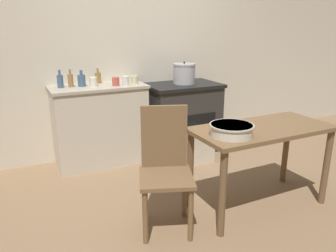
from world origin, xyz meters
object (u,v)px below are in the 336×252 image
(bottle_far_left, at_px, (98,77))
(chair, at_px, (165,166))
(cup_center_right, at_px, (134,80))
(cup_right, at_px, (116,81))
(stove, at_px, (182,117))
(work_table, at_px, (261,140))
(stock_pot, at_px, (184,74))
(mixing_bowl_large, at_px, (231,129))
(cup_mid_right, at_px, (93,82))
(flour_sack, at_px, (200,147))
(cup_center, at_px, (126,81))
(bottle_mid_left, at_px, (82,80))
(bottle_center_left, at_px, (60,81))
(bottle_left, at_px, (71,80))

(bottle_far_left, bearing_deg, chair, -87.34)
(cup_center_right, relative_size, cup_right, 0.97)
(stove, distance_m, work_table, 1.52)
(bottle_far_left, distance_m, cup_center_right, 0.42)
(stock_pot, xyz_separation_m, mixing_bowl_large, (-0.45, -1.58, -0.20))
(chair, bearing_deg, cup_mid_right, 117.80)
(chair, distance_m, flour_sack, 1.37)
(chair, height_order, cup_right, cup_right)
(bottle_far_left, bearing_deg, flour_sack, -32.97)
(mixing_bowl_large, height_order, bottle_far_left, bottle_far_left)
(stove, xyz_separation_m, cup_right, (-0.86, -0.04, 0.52))
(cup_center, height_order, cup_mid_right, cup_center)
(mixing_bowl_large, distance_m, cup_center_right, 1.57)
(chair, xyz_separation_m, flour_sack, (0.92, 0.96, -0.33))
(work_table, bearing_deg, stove, 87.76)
(stock_pot, bearing_deg, chair, -123.57)
(chair, height_order, bottle_mid_left, bottle_mid_left)
(flour_sack, relative_size, mixing_bowl_large, 1.05)
(cup_mid_right, bearing_deg, bottle_center_left, 167.98)
(bottle_far_left, xyz_separation_m, bottle_left, (-0.33, -0.11, 0.01))
(chair, bearing_deg, mixing_bowl_large, 2.06)
(bottle_left, distance_m, cup_right, 0.48)
(bottle_left, bearing_deg, stock_pot, -3.94)
(stock_pot, distance_m, bottle_center_left, 1.45)
(work_table, relative_size, cup_center, 11.47)
(stove, height_order, bottle_mid_left, bottle_mid_left)
(stove, bearing_deg, work_table, -92.24)
(flour_sack, bearing_deg, chair, -133.67)
(mixing_bowl_large, bearing_deg, flour_sack, 68.80)
(chair, xyz_separation_m, cup_mid_right, (-0.17, 1.43, 0.45))
(mixing_bowl_large, xyz_separation_m, cup_center, (-0.33, 1.48, 0.18))
(work_table, height_order, stock_pot, stock_pot)
(chair, distance_m, mixing_bowl_large, 0.58)
(bottle_left, height_order, bottle_center_left, same)
(bottle_far_left, height_order, cup_right, bottle_far_left)
(cup_center, bearing_deg, bottle_far_left, 127.21)
(bottle_left, distance_m, cup_center_right, 0.69)
(chair, relative_size, stock_pot, 3.44)
(flour_sack, height_order, cup_mid_right, cup_mid_right)
(bottle_far_left, xyz_separation_m, cup_center_right, (0.35, -0.23, -0.02))
(stove, bearing_deg, cup_mid_right, 178.86)
(bottle_far_left, relative_size, cup_right, 1.80)
(cup_center, bearing_deg, bottle_center_left, 163.73)
(bottle_far_left, distance_m, cup_right, 0.28)
(flour_sack, height_order, cup_center_right, cup_center_right)
(chair, xyz_separation_m, bottle_center_left, (-0.51, 1.50, 0.47))
(bottle_mid_left, xyz_separation_m, cup_center_right, (0.56, -0.10, -0.02))
(work_table, height_order, chair, chair)
(bottle_center_left, bearing_deg, bottle_far_left, 13.86)
(bottle_left, relative_size, cup_mid_right, 1.87)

